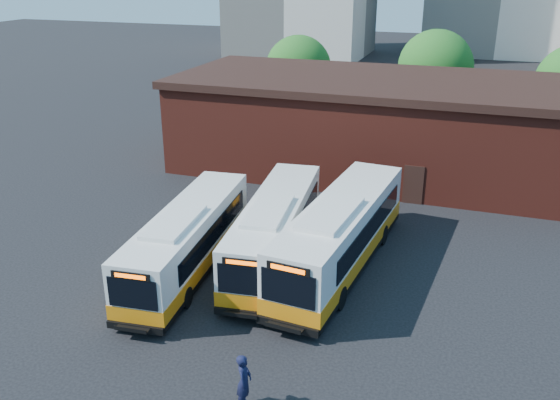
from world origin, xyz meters
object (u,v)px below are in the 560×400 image
(bus_midwest, at_px, (275,232))
(transit_worker, at_px, (244,381))
(bus_mideast, at_px, (340,237))
(bus_west, at_px, (188,242))

(bus_midwest, bearing_deg, transit_worker, -82.40)
(bus_midwest, bearing_deg, bus_mideast, -2.94)
(bus_midwest, distance_m, bus_mideast, 3.21)
(bus_midwest, height_order, transit_worker, bus_midwest)
(bus_mideast, bearing_deg, transit_worker, -88.39)
(bus_west, height_order, transit_worker, bus_west)
(bus_midwest, xyz_separation_m, bus_mideast, (3.20, 0.20, 0.13))
(bus_west, distance_m, transit_worker, 9.92)
(transit_worker, bearing_deg, bus_west, 26.99)
(bus_mideast, bearing_deg, bus_west, -153.78)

